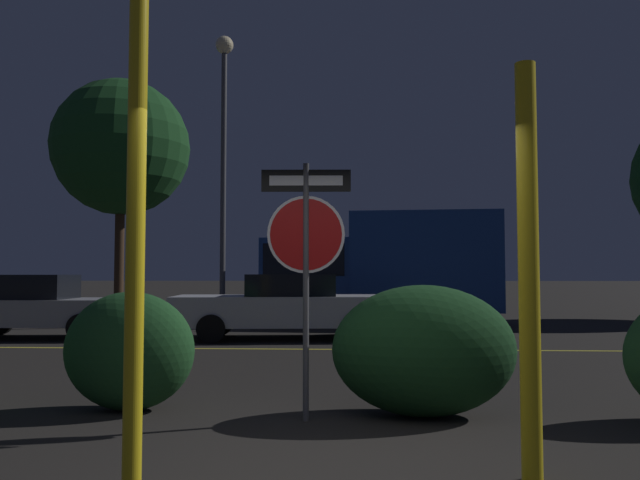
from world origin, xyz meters
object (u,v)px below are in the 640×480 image
at_px(hedge_bush_1, 129,351).
at_px(passing_car_2, 285,306).
at_px(yellow_pole_left, 136,225).
at_px(delivery_truck, 380,266).
at_px(tree_1, 121,148).
at_px(street_lamp, 224,127).
at_px(yellow_pole_right, 529,269).
at_px(hedge_bush_2, 423,350).
at_px(passing_car_1, 38,307).
at_px(stop_sign, 306,239).

xyz_separation_m(hedge_bush_1, passing_car_2, (0.87, 7.39, 0.10)).
distance_m(yellow_pole_left, hedge_bush_1, 3.00).
xyz_separation_m(delivery_truck, tree_1, (-8.80, 3.06, 4.14)).
xyz_separation_m(passing_car_2, street_lamp, (-2.23, 3.91, 5.00)).
bearing_deg(hedge_bush_1, yellow_pole_right, -30.03).
height_order(yellow_pole_left, hedge_bush_2, yellow_pole_left).
bearing_deg(street_lamp, hedge_bush_1, -83.18).
xyz_separation_m(passing_car_1, passing_car_2, (5.58, 0.17, 0.02)).
relative_size(yellow_pole_right, delivery_truck, 0.43).
xyz_separation_m(hedge_bush_1, street_lamp, (-1.35, 11.30, 5.10)).
distance_m(hedge_bush_1, passing_car_2, 7.45).
height_order(passing_car_2, street_lamp, street_lamp).
distance_m(hedge_bush_2, tree_1, 17.78).
distance_m(passing_car_1, passing_car_2, 5.59).
relative_size(passing_car_2, delivery_truck, 0.74).
bearing_deg(hedge_bush_2, delivery_truck, 89.39).
bearing_deg(hedge_bush_2, stop_sign, -168.42).
height_order(hedge_bush_2, street_lamp, street_lamp).
height_order(street_lamp, tree_1, street_lamp).
xyz_separation_m(passing_car_1, street_lamp, (3.36, 4.08, 5.02)).
bearing_deg(street_lamp, stop_sign, -74.44).
bearing_deg(yellow_pole_left, yellow_pole_right, 11.49).
relative_size(yellow_pole_left, hedge_bush_1, 2.53).
relative_size(yellow_pole_right, hedge_bush_1, 2.13).
relative_size(hedge_bush_1, tree_1, 0.17).
height_order(yellow_pole_right, passing_car_1, yellow_pole_right).
relative_size(yellow_pole_right, hedge_bush_2, 1.59).
xyz_separation_m(hedge_bush_2, tree_1, (-8.68, 14.63, 5.15)).
bearing_deg(street_lamp, yellow_pole_left, -80.56).
height_order(delivery_truck, tree_1, tree_1).
bearing_deg(stop_sign, hedge_bush_1, 166.63).
height_order(passing_car_1, tree_1, tree_1).
xyz_separation_m(yellow_pole_right, tree_1, (-9.20, 16.58, 4.34)).
height_order(yellow_pole_right, passing_car_2, yellow_pole_right).
relative_size(yellow_pole_left, street_lamp, 0.42).
xyz_separation_m(stop_sign, street_lamp, (-3.25, 11.67, 3.94)).
bearing_deg(yellow_pole_left, hedge_bush_1, 110.21).
distance_m(passing_car_1, tree_1, 8.94).
distance_m(stop_sign, hedge_bush_1, 2.26).
xyz_separation_m(yellow_pole_left, yellow_pole_right, (2.63, 0.54, -0.28)).
height_order(stop_sign, passing_car_2, stop_sign).
relative_size(passing_car_2, tree_1, 0.62).
xyz_separation_m(hedge_bush_2, street_lamp, (-4.43, 11.43, 5.06)).
distance_m(hedge_bush_1, delivery_truck, 11.93).
distance_m(yellow_pole_left, tree_1, 18.78).
bearing_deg(delivery_truck, passing_car_2, 154.91).
xyz_separation_m(yellow_pole_left, hedge_bush_1, (-0.96, 2.61, -1.13)).
xyz_separation_m(hedge_bush_1, tree_1, (-5.60, 14.50, 5.19)).
bearing_deg(tree_1, delivery_truck, -19.14).
xyz_separation_m(hedge_bush_1, delivery_truck, (3.20, 11.45, 1.05)).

